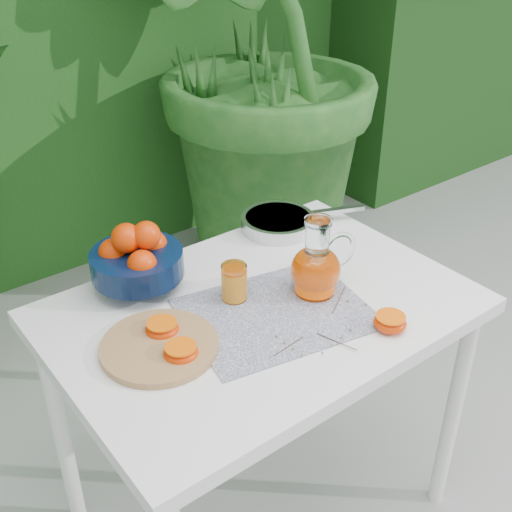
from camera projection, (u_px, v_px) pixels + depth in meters
ground at (290, 476)px, 2.04m from camera, size 60.00×60.00×0.00m
potted_plant_right at (240, 42)px, 2.65m from camera, size 2.96×2.96×2.10m
white_table at (261, 332)px, 1.60m from camera, size 1.00×0.70×0.75m
placemat at (276, 313)px, 1.53m from camera, size 0.48×0.41×0.00m
cutting_board at (159, 347)px, 1.41m from camera, size 0.33×0.33×0.02m
fruit_bowl at (136, 258)px, 1.59m from camera, size 0.28×0.28×0.18m
juice_pitcher at (317, 267)px, 1.57m from camera, size 0.19×0.14×0.21m
juice_tumbler at (234, 283)px, 1.56m from camera, size 0.07×0.07×0.09m
saute_pan at (279, 222)px, 1.88m from camera, size 0.40×0.28×0.04m
orange_halves at (246, 334)px, 1.43m from camera, size 0.53×0.39×0.04m
thyme_sprigs at (323, 327)px, 1.48m from camera, size 0.31×0.22×0.01m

